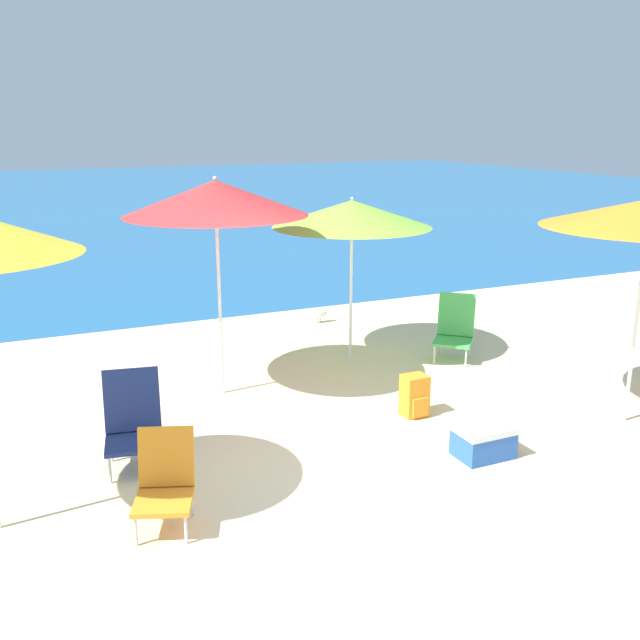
# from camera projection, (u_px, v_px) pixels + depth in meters

# --- Properties ---
(ground_plane) EXTENTS (60.00, 60.00, 0.00)m
(ground_plane) POSITION_uv_depth(u_px,v_px,m) (361.00, 471.00, 6.14)
(ground_plane) COLOR beige
(sea_water) EXTENTS (60.00, 40.00, 0.01)m
(sea_water) POSITION_uv_depth(u_px,v_px,m) (67.00, 199.00, 28.39)
(sea_water) COLOR #23669E
(sea_water) RESTS_ON ground
(beach_umbrella_red) EXTENTS (1.93, 1.93, 2.38)m
(beach_umbrella_red) POSITION_uv_depth(u_px,v_px,m) (216.00, 198.00, 7.37)
(beach_umbrella_red) COLOR white
(beach_umbrella_red) RESTS_ON ground
(beach_umbrella_lime) EXTENTS (1.95, 1.95, 2.05)m
(beach_umbrella_lime) POSITION_uv_depth(u_px,v_px,m) (352.00, 214.00, 8.61)
(beach_umbrella_lime) COLOR white
(beach_umbrella_lime) RESTS_ON ground
(beach_chair_navy) EXTENTS (0.57, 0.64, 0.83)m
(beach_chair_navy) POSITION_uv_depth(u_px,v_px,m) (133.00, 420.00, 6.19)
(beach_chair_navy) COLOR silver
(beach_chair_navy) RESTS_ON ground
(beach_chair_green) EXTENTS (0.71, 0.72, 0.81)m
(beach_chair_green) POSITION_uv_depth(u_px,v_px,m) (455.00, 328.00, 9.02)
(beach_chair_green) COLOR silver
(beach_chair_green) RESTS_ON ground
(beach_chair_orange) EXTENTS (0.57, 0.62, 0.71)m
(beach_chair_orange) POSITION_uv_depth(u_px,v_px,m) (165.00, 479.00, 5.26)
(beach_chair_orange) COLOR silver
(beach_chair_orange) RESTS_ON ground
(backpack_orange) EXTENTS (0.25, 0.24, 0.43)m
(backpack_orange) POSITION_uv_depth(u_px,v_px,m) (415.00, 396.00, 7.26)
(backpack_orange) COLOR orange
(backpack_orange) RESTS_ON ground
(cooler_box) EXTENTS (0.50, 0.36, 0.30)m
(cooler_box) POSITION_uv_depth(u_px,v_px,m) (483.00, 441.00, 6.38)
(cooler_box) COLOR #2859B2
(cooler_box) RESTS_ON ground
(seagull) EXTENTS (0.27, 0.11, 0.23)m
(seagull) POSITION_uv_depth(u_px,v_px,m) (320.00, 314.00, 10.69)
(seagull) COLOR gold
(seagull) RESTS_ON ground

